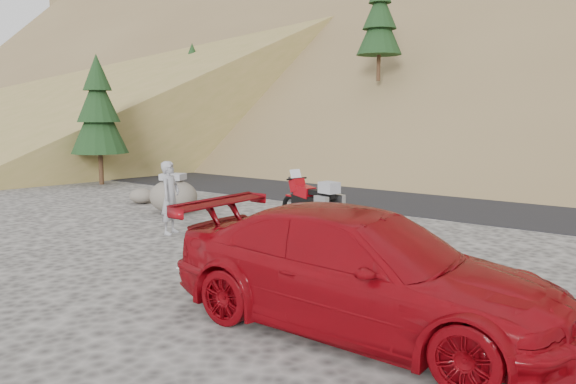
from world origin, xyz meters
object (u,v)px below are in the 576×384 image
at_px(motorcycle, 314,202).
at_px(red_car, 361,329).
at_px(boulder, 173,196).
at_px(man, 171,233).

height_order(motorcycle, red_car, motorcycle).
bearing_deg(boulder, motorcycle, 12.60).
height_order(red_car, boulder, boulder).
distance_m(motorcycle, man, 3.55).
distance_m(motorcycle, boulder, 4.27).
bearing_deg(man, motorcycle, -58.00).
relative_size(man, boulder, 1.02).
height_order(motorcycle, man, motorcycle).
distance_m(motorcycle, red_car, 6.79).
xyz_separation_m(motorcycle, red_car, (4.35, -5.17, -0.59)).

